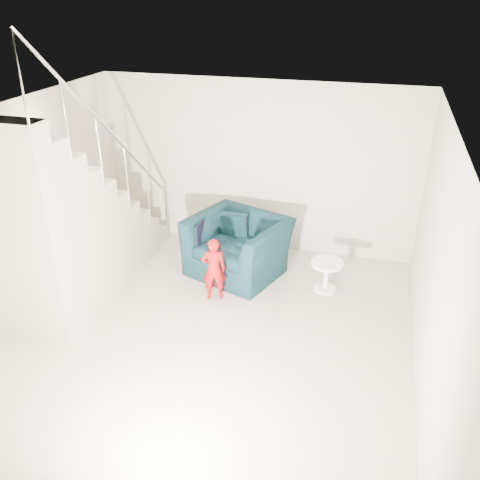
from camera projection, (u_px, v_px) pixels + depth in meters
The scene contains 13 objects.
floor at pixel (202, 343), 6.21m from camera, with size 5.50×5.50×0.00m, color tan.
ceiling at pixel (192, 124), 4.99m from camera, with size 5.50×5.50×0.00m, color silver.
back_wall at pixel (258, 167), 7.96m from camera, with size 5.00×5.00×0.00m, color #B0A38F.
front_wall at pixel (50, 437), 3.24m from camera, with size 5.00×5.00×0.00m, color #B0A38F.
left_wall at pixel (5, 220), 6.21m from camera, with size 5.50×5.50×0.00m, color #B0A38F.
right_wall at pixel (436, 277), 5.00m from camera, with size 5.50×5.50×0.00m, color #B0A38F.
armchair at pixel (238, 246), 7.57m from camera, with size 1.33×1.16×0.86m, color black.
toddler at pixel (214, 269), 6.91m from camera, with size 0.33×0.22×0.92m, color #9A0409.
side_table at pixel (327, 271), 7.15m from camera, with size 0.46×0.46×0.46m.
staircase at pixel (71, 235), 6.74m from camera, with size 1.02×3.03×3.62m.
cushion at pixel (234, 225), 7.66m from camera, with size 0.41×0.12×0.39m, color black.
throw at pixel (202, 238), 7.56m from camera, with size 0.05×0.52×0.58m, color black.
phone at pixel (219, 248), 6.73m from camera, with size 0.02×0.05×0.10m, color black.
Camera 1 is at (1.80, -4.65, 3.94)m, focal length 38.00 mm.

